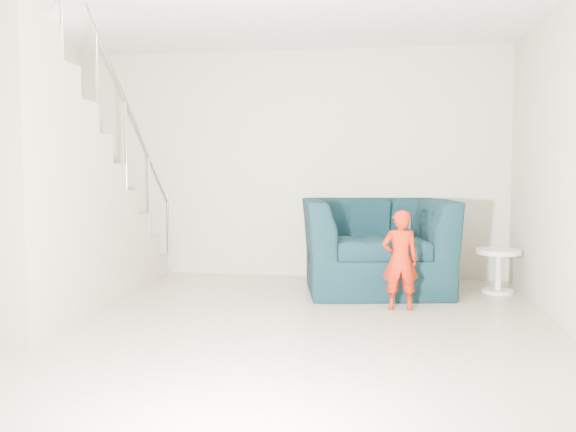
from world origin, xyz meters
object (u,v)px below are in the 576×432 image
(staircase, at_px, (40,208))
(toddler, at_px, (400,260))
(side_table, at_px, (498,264))
(armchair, at_px, (375,245))

(staircase, bearing_deg, toddler, 10.11)
(toddler, relative_size, side_table, 2.02)
(side_table, bearing_deg, toddler, -138.65)
(toddler, xyz_separation_m, staircase, (-3.20, -0.57, 0.49))
(armchair, height_order, side_table, armchair)
(side_table, relative_size, staircase, 0.13)
(toddler, bearing_deg, armchair, -81.26)
(armchair, distance_m, side_table, 1.29)
(side_table, bearing_deg, armchair, -177.45)
(toddler, bearing_deg, side_table, -144.71)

